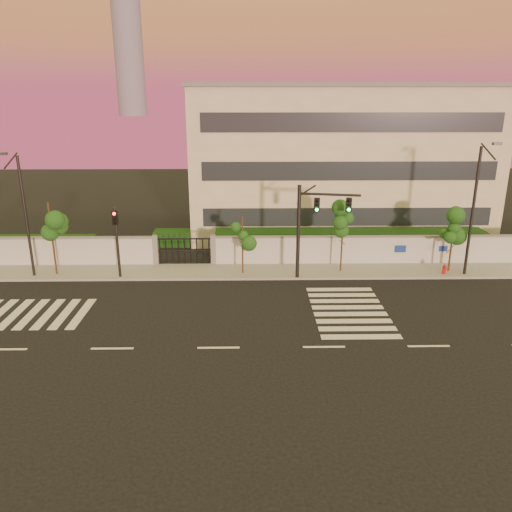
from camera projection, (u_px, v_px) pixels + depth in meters
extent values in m
plane|color=black|center=(218.00, 348.00, 23.55)|extent=(120.00, 120.00, 0.00)
cube|color=gray|center=(227.00, 271.00, 33.52)|extent=(60.00, 3.00, 0.15)
cube|color=#B2B5B9|center=(435.00, 251.00, 34.88)|extent=(31.00, 0.30, 2.00)
cube|color=slate|center=(437.00, 236.00, 34.55)|extent=(31.00, 0.36, 0.12)
cube|color=slate|center=(156.00, 251.00, 34.55)|extent=(0.35, 0.35, 2.20)
cube|color=slate|center=(213.00, 250.00, 34.61)|extent=(0.35, 0.35, 2.20)
cube|color=black|center=(350.00, 242.00, 37.20)|extent=(20.00, 2.00, 1.80)
cube|color=black|center=(13.00, 246.00, 36.89)|extent=(12.00, 1.80, 1.40)
cube|color=black|center=(192.00, 238.00, 39.49)|extent=(6.00, 1.50, 1.20)
cube|color=beige|center=(336.00, 161.00, 42.77)|extent=(24.00, 12.00, 12.00)
cube|color=#262D38|center=(347.00, 217.00, 38.12)|extent=(22.00, 0.08, 1.40)
cube|color=#262D38|center=(350.00, 171.00, 37.04)|extent=(22.00, 0.08, 1.40)
cube|color=#262D38|center=(352.00, 122.00, 35.96)|extent=(22.00, 0.08, 1.40)
cube|color=slate|center=(340.00, 86.00, 40.89)|extent=(24.40, 12.40, 0.30)
cylinder|color=slate|center=(126.00, 11.00, 272.03)|extent=(16.00, 16.00, 110.00)
cube|color=silver|center=(15.00, 314.00, 27.18)|extent=(0.50, 4.00, 0.02)
cube|color=silver|center=(32.00, 314.00, 27.20)|extent=(0.50, 4.00, 0.02)
cube|color=silver|center=(49.00, 314.00, 27.21)|extent=(0.50, 4.00, 0.02)
cube|color=silver|center=(65.00, 314.00, 27.22)|extent=(0.50, 4.00, 0.02)
cube|color=silver|center=(82.00, 313.00, 27.24)|extent=(0.50, 4.00, 0.02)
cube|color=silver|center=(361.00, 337.00, 24.60)|extent=(4.00, 0.50, 0.02)
cube|color=silver|center=(358.00, 329.00, 25.46)|extent=(4.00, 0.50, 0.02)
cube|color=silver|center=(354.00, 321.00, 26.32)|extent=(4.00, 0.50, 0.02)
cube|color=silver|center=(351.00, 314.00, 27.17)|extent=(4.00, 0.50, 0.02)
cube|color=silver|center=(347.00, 307.00, 28.03)|extent=(4.00, 0.50, 0.02)
cube|color=silver|center=(345.00, 301.00, 28.88)|extent=(4.00, 0.50, 0.02)
cube|color=silver|center=(342.00, 295.00, 29.74)|extent=(4.00, 0.50, 0.02)
cube|color=silver|center=(339.00, 289.00, 30.60)|extent=(4.00, 0.50, 0.02)
cube|color=silver|center=(5.00, 349.00, 23.40)|extent=(2.00, 0.15, 0.01)
cube|color=silver|center=(112.00, 348.00, 23.47)|extent=(2.00, 0.15, 0.01)
cube|color=silver|center=(218.00, 348.00, 23.55)|extent=(2.00, 0.15, 0.01)
cube|color=silver|center=(324.00, 347.00, 23.62)|extent=(2.00, 0.15, 0.01)
cube|color=silver|center=(429.00, 346.00, 23.70)|extent=(2.00, 0.15, 0.01)
cylinder|color=#382314|center=(53.00, 240.00, 32.14)|extent=(0.12, 0.12, 4.92)
sphere|color=#234F16|center=(50.00, 218.00, 31.68)|extent=(1.12, 1.12, 1.12)
sphere|color=#234F16|center=(58.00, 228.00, 32.11)|extent=(0.86, 0.86, 0.86)
sphere|color=#234F16|center=(45.00, 226.00, 31.68)|extent=(0.82, 0.82, 0.82)
cylinder|color=#382314|center=(243.00, 246.00, 32.50)|extent=(0.11, 0.11, 3.97)
sphere|color=#234F16|center=(242.00, 229.00, 32.14)|extent=(1.00, 1.00, 1.00)
sphere|color=#234F16|center=(247.00, 237.00, 32.50)|extent=(0.77, 0.77, 0.77)
sphere|color=#234F16|center=(238.00, 235.00, 32.13)|extent=(0.73, 0.73, 0.73)
cylinder|color=#382314|center=(342.00, 239.00, 32.82)|extent=(0.11, 0.11, 4.75)
sphere|color=#234F16|center=(343.00, 218.00, 32.38)|extent=(1.04, 1.04, 1.04)
sphere|color=#234F16|center=(347.00, 227.00, 32.79)|extent=(0.79, 0.79, 0.79)
sphere|color=#234F16|center=(339.00, 225.00, 32.39)|extent=(0.76, 0.76, 0.76)
cylinder|color=#382314|center=(452.00, 242.00, 32.81)|extent=(0.13, 0.13, 4.28)
sphere|color=#234F16|center=(454.00, 223.00, 32.41)|extent=(1.17, 1.17, 1.17)
sphere|color=#234F16|center=(457.00, 232.00, 32.82)|extent=(0.89, 0.89, 0.89)
sphere|color=#234F16|center=(449.00, 230.00, 32.39)|extent=(0.85, 0.85, 0.85)
cylinder|color=black|center=(298.00, 233.00, 31.39)|extent=(0.24, 0.24, 6.15)
cylinder|color=black|center=(330.00, 194.00, 30.66)|extent=(3.72, 0.90, 0.16)
cube|color=black|center=(317.00, 205.00, 30.79)|extent=(0.35, 0.18, 0.89)
sphere|color=#0CF259|center=(317.00, 210.00, 30.77)|extent=(0.20, 0.20, 0.20)
cube|color=black|center=(349.00, 205.00, 30.82)|extent=(0.35, 0.18, 0.89)
sphere|color=#0CF259|center=(349.00, 210.00, 30.80)|extent=(0.20, 0.20, 0.20)
cylinder|color=black|center=(117.00, 244.00, 31.69)|extent=(0.17, 0.17, 4.71)
cube|color=black|center=(115.00, 218.00, 31.11)|extent=(0.37, 0.19, 0.94)
sphere|color=red|center=(114.00, 214.00, 30.92)|extent=(0.21, 0.21, 0.21)
cylinder|color=black|center=(26.00, 219.00, 31.45)|extent=(0.18, 0.18, 7.89)
cylinder|color=black|center=(11.00, 160.00, 29.45)|extent=(0.10, 1.89, 0.77)
cube|color=#3F3F44|center=(2.00, 154.00, 28.46)|extent=(0.49, 0.25, 0.15)
cylinder|color=black|center=(472.00, 214.00, 31.60)|extent=(0.19, 0.19, 8.42)
cylinder|color=black|center=(488.00, 151.00, 29.47)|extent=(0.11, 2.01, 0.82)
cube|color=#3F3F44|center=(497.00, 144.00, 28.41)|extent=(0.53, 0.26, 0.16)
cylinder|color=red|center=(444.00, 272.00, 32.85)|extent=(0.23, 0.23, 0.52)
cylinder|color=red|center=(444.00, 268.00, 32.76)|extent=(0.29, 0.29, 0.10)
sphere|color=red|center=(445.00, 266.00, 32.72)|extent=(0.19, 0.19, 0.19)
cylinder|color=red|center=(444.00, 271.00, 32.82)|extent=(0.31, 0.20, 0.10)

